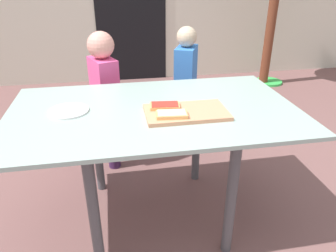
% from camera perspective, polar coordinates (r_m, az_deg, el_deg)
% --- Properties ---
extents(ground_plane, '(16.00, 16.00, 0.00)m').
position_cam_1_polar(ground_plane, '(2.08, -2.13, -15.55)').
color(ground_plane, brown).
extents(house_door, '(0.90, 0.02, 2.00)m').
position_cam_1_polar(house_door, '(4.32, -6.78, 21.10)').
color(house_door, black).
rests_on(house_door, ground).
extents(dining_table, '(1.52, 0.90, 0.72)m').
position_cam_1_polar(dining_table, '(1.72, -2.48, 0.31)').
color(dining_table, '#95ACA4').
rests_on(dining_table, ground).
extents(cutting_board, '(0.41, 0.25, 0.02)m').
position_cam_1_polar(cutting_board, '(1.62, 3.27, 2.46)').
color(cutting_board, tan).
rests_on(cutting_board, dining_table).
extents(pizza_slice_near_left, '(0.16, 0.10, 0.02)m').
position_cam_1_polar(pizza_slice_near_left, '(1.54, 0.68, 2.12)').
color(pizza_slice_near_left, '#E0A25C').
rests_on(pizza_slice_near_left, cutting_board).
extents(pizza_slice_far_left, '(0.16, 0.11, 0.02)m').
position_cam_1_polar(pizza_slice_far_left, '(1.64, -0.57, 3.64)').
color(pizza_slice_far_left, '#E0A25C').
rests_on(pizza_slice_far_left, cutting_board).
extents(plate_white_left, '(0.21, 0.21, 0.01)m').
position_cam_1_polar(plate_white_left, '(1.72, -17.40, 2.62)').
color(plate_white_left, white).
rests_on(plate_white_left, dining_table).
extents(child_left, '(0.22, 0.27, 1.02)m').
position_cam_1_polar(child_left, '(2.34, -11.21, 5.97)').
color(child_left, '#3D2047').
rests_on(child_left, ground).
extents(child_right, '(0.23, 0.28, 1.01)m').
position_cam_1_polar(child_right, '(2.55, 3.16, 7.62)').
color(child_right, navy).
rests_on(child_right, ground).
extents(garden_hose_coil, '(0.35, 0.35, 0.03)m').
position_cam_1_polar(garden_hose_coil, '(4.54, 17.55, 7.57)').
color(garden_hose_coil, green).
rests_on(garden_hose_coil, ground).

